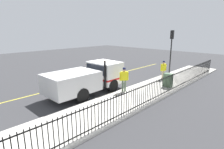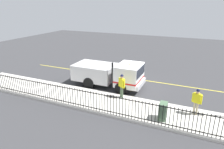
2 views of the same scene
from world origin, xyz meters
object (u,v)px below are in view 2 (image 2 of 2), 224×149
(work_truck, at_px, (112,73))
(utility_cabinet, at_px, (163,111))
(worker_standing, at_px, (122,84))
(pedestrian_distant, at_px, (197,99))
(traffic_cone, at_px, (101,74))

(work_truck, height_order, utility_cabinet, work_truck)
(utility_cabinet, bearing_deg, worker_standing, -118.10)
(pedestrian_distant, bearing_deg, work_truck, -178.41)
(utility_cabinet, bearing_deg, pedestrian_distant, 128.31)
(worker_standing, distance_m, traffic_cone, 5.10)
(work_truck, distance_m, worker_standing, 2.50)
(pedestrian_distant, height_order, utility_cabinet, pedestrian_distant)
(pedestrian_distant, bearing_deg, worker_standing, -164.07)
(pedestrian_distant, distance_m, traffic_cone, 9.52)
(utility_cabinet, relative_size, traffic_cone, 1.54)
(utility_cabinet, distance_m, traffic_cone, 8.70)
(work_truck, height_order, worker_standing, work_truck)
(worker_standing, relative_size, utility_cabinet, 1.69)
(work_truck, height_order, pedestrian_distant, work_truck)
(work_truck, relative_size, pedestrian_distant, 3.46)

